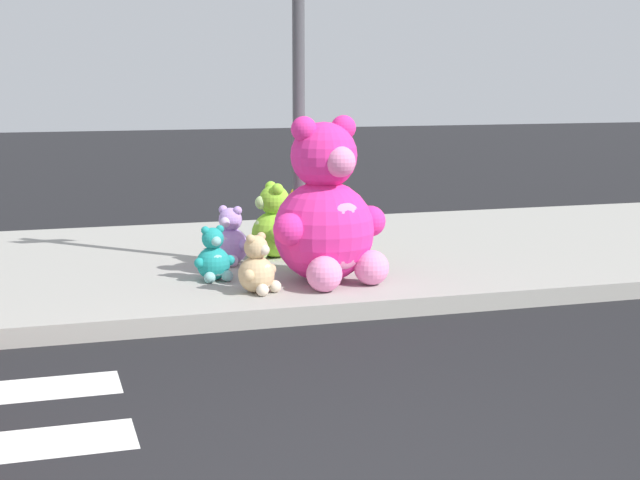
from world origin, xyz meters
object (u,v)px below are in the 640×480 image
object	(u,v)px
plush_yellow	(295,224)
plush_lavender	(230,241)
plush_pink_large	(327,216)
plush_teal	(214,259)
plush_lime	(272,227)
sign_pole	(299,80)
plush_tan	(258,269)

from	to	relation	value
plush_yellow	plush_lavender	bearing A→B (deg)	-141.33
plush_yellow	plush_lavender	xyz separation A→B (m)	(-0.81, -0.65, -0.02)
plush_lavender	plush_yellow	bearing A→B (deg)	38.67
plush_pink_large	plush_teal	bearing A→B (deg)	160.12
plush_pink_large	plush_yellow	distance (m)	1.68
plush_teal	plush_lavender	world-z (taller)	plush_lavender
plush_pink_large	plush_teal	xyz separation A→B (m)	(-0.91, 0.33, -0.37)
plush_pink_large	plush_lime	bearing A→B (deg)	98.23
sign_pole	plush_teal	xyz separation A→B (m)	(-0.84, -0.26, -1.51)
plush_yellow	plush_tan	xyz separation A→B (m)	(-0.84, -1.89, -0.05)
plush_tan	plush_lime	xyz separation A→B (m)	(0.49, 1.45, 0.10)
sign_pole	plush_teal	distance (m)	1.74
sign_pole	plush_teal	bearing A→B (deg)	-162.71
sign_pole	plush_pink_large	xyz separation A→B (m)	(0.08, -0.59, -1.13)
plush_yellow	plush_lime	world-z (taller)	plush_lime
plush_pink_large	plush_tan	xyz separation A→B (m)	(-0.66, -0.25, -0.37)
plush_yellow	plush_tan	bearing A→B (deg)	-113.95
plush_lavender	plush_lime	world-z (taller)	plush_lime
plush_lime	plush_lavender	bearing A→B (deg)	-155.77
plush_lime	plush_pink_large	bearing A→B (deg)	-81.77
sign_pole	plush_lime	world-z (taller)	sign_pole
plush_pink_large	plush_lavender	size ratio (longest dim) A/B	2.58
plush_lavender	plush_pink_large	bearing A→B (deg)	-57.44
plush_teal	plush_lime	world-z (taller)	plush_lime
plush_tan	plush_teal	bearing A→B (deg)	113.52
sign_pole	plush_yellow	xyz separation A→B (m)	(0.25, 1.05, -1.46)
sign_pole	plush_yellow	size ratio (longest dim) A/B	5.32
plush_yellow	plush_teal	distance (m)	1.71
plush_pink_large	plush_lime	xyz separation A→B (m)	(-0.17, 1.20, -0.27)
plush_yellow	plush_lime	size ratio (longest dim) A/B	0.83
plush_pink_large	sign_pole	bearing A→B (deg)	97.28
plush_teal	plush_lavender	xyz separation A→B (m)	(0.28, 0.66, 0.03)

